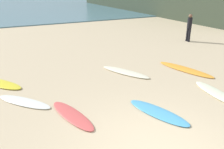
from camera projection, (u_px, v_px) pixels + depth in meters
The scene contains 9 objects.
ocean_water at pixel (19, 4), 36.61m from camera, with size 120.00×40.00×0.08m, color slate.
surfboard_0 at pixel (125, 72), 9.69m from camera, with size 0.52×2.26×0.08m, color #ECEACC.
surfboard_1 at pixel (158, 112), 6.76m from camera, with size 0.59×2.02×0.06m, color #4AA3D8.
surfboard_2 at pixel (24, 102), 7.34m from camera, with size 0.48×2.02×0.06m, color white.
surfboard_3 at pixel (0, 83), 8.63m from camera, with size 0.57×2.14×0.08m, color yellow.
surfboard_4 at pixel (185, 69), 10.00m from camera, with size 0.59×2.60×0.07m, color #F69F32.
surfboard_6 at pixel (72, 115), 6.62m from camera, with size 0.51×2.00×0.07m, color #D85351.
surfboard_8 at pixel (216, 93), 7.88m from camera, with size 0.55×2.05×0.08m, color silver.
beachgoer_near at pixel (189, 26), 14.36m from camera, with size 0.30×0.34×1.69m.
Camera 1 is at (-2.74, -3.36, 3.60)m, focal length 37.35 mm.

